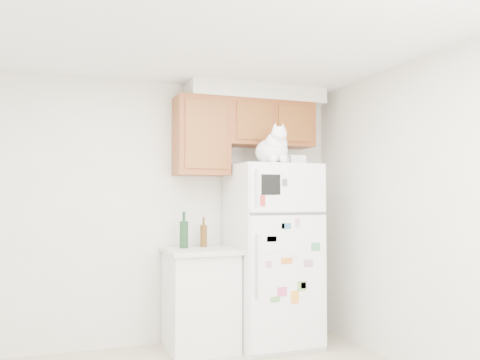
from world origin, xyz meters
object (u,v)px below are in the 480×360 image
storage_box_back (285,161)px  storage_box_front (297,160)px  cat (273,149)px  base_counter (200,299)px  refrigerator (272,254)px  bottle_amber (204,232)px  bottle_green (184,230)px

storage_box_back → storage_box_front: 0.13m
cat → storage_box_front: 0.32m
storage_box_front → base_counter: bearing=178.9°
base_counter → storage_box_back: storage_box_back is taller
refrigerator → storage_box_back: size_ratio=9.44×
bottle_amber → cat: bearing=-36.1°
storage_box_back → storage_box_front: storage_box_back is taller
storage_box_back → bottle_green: size_ratio=0.53×
bottle_green → bottle_amber: bottle_green is taller
cat → storage_box_back: (0.22, 0.21, -0.09)m
base_counter → storage_box_back: (0.84, -0.04, 1.29)m
bottle_green → bottle_amber: 0.21m
refrigerator → base_counter: size_ratio=1.85×
cat → storage_box_front: size_ratio=3.42×
cat → bottle_green: (-0.75, 0.35, -0.75)m
storage_box_back → storage_box_front: (0.07, -0.11, -0.01)m
base_counter → storage_box_front: bearing=-9.5°
base_counter → storage_box_back: size_ratio=5.11×
storage_box_back → storage_box_front: bearing=-35.1°
refrigerator → base_counter: refrigerator is taller
bottle_green → bottle_amber: bearing=12.8°
bottle_amber → storage_box_back: bearing=-13.7°
refrigerator → base_counter: 0.79m
storage_box_front → bottle_green: bearing=174.8°
cat → bottle_amber: cat is taller
cat → base_counter: bearing=157.6°
base_counter → storage_box_front: storage_box_front is taller
storage_box_back → refrigerator: bearing=-147.0°
cat → storage_box_back: cat is taller
storage_box_front → bottle_green: storage_box_front is taller
storage_box_front → bottle_amber: bearing=168.9°
cat → bottle_green: 1.12m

